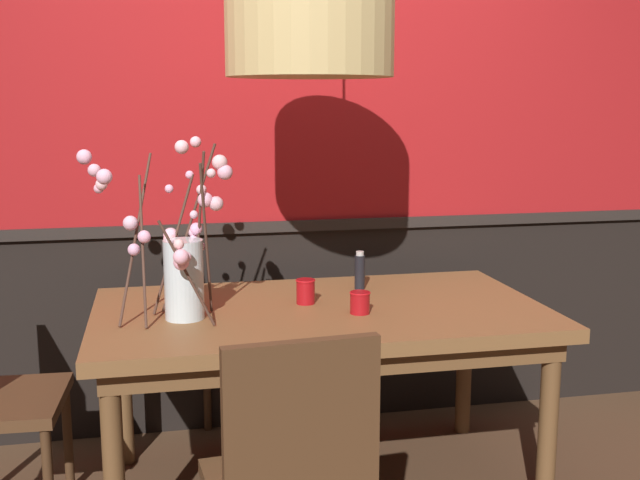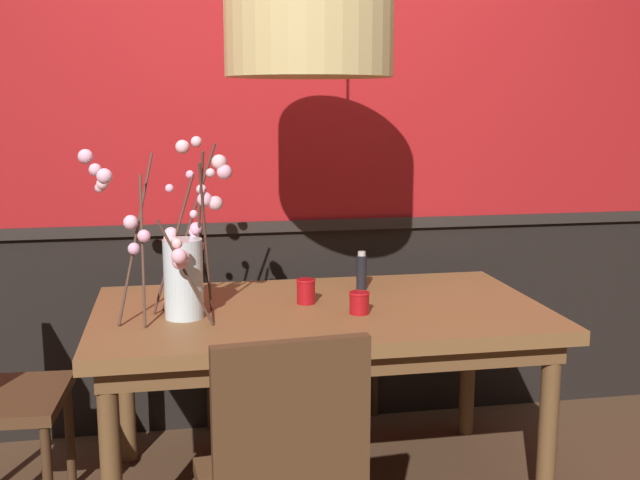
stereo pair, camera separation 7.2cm
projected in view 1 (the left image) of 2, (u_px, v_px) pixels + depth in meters
back_wall at (287, 150)px, 3.59m from camera, size 4.90×0.14×2.65m
dining_table at (320, 328)px, 3.00m from camera, size 1.72×0.97×0.75m
chair_near_side_left at (292, 476)px, 2.11m from camera, size 0.47×0.45×0.95m
chair_far_side_right at (323, 300)px, 3.94m from camera, size 0.44×0.46×0.96m
chair_far_side_left at (241, 309)px, 3.83m from camera, size 0.44×0.43×0.93m
vase_with_blossoms at (180, 259)px, 2.80m from camera, size 0.55×0.47×0.65m
candle_holder_nearer_center at (360, 302)px, 2.88m from camera, size 0.08×0.08×0.08m
candle_holder_nearer_edge at (306, 291)px, 3.02m from camera, size 0.08×0.08×0.10m
condiment_bottle at (360, 271)px, 3.25m from camera, size 0.04×0.04×0.16m
pendant_lamp at (310, 34)px, 2.72m from camera, size 0.60×0.60×1.03m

